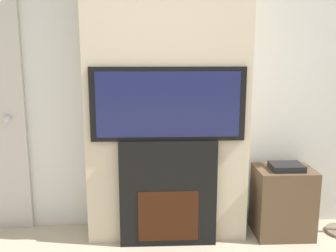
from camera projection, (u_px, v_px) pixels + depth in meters
wall_back at (166, 74)px, 3.19m from camera, size 6.00×0.06×2.70m
chimney_breast at (167, 75)px, 2.98m from camera, size 1.29×0.35×2.70m
fireplace at (168, 193)px, 2.99m from camera, size 0.77×0.15×0.86m
television at (168, 104)px, 2.85m from camera, size 1.19×0.07×0.57m
media_stand at (283, 201)px, 3.15m from camera, size 0.47×0.37×0.63m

